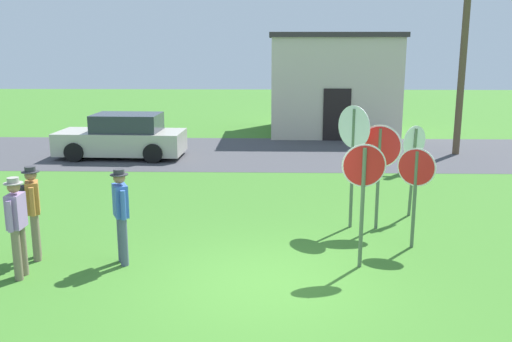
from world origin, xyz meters
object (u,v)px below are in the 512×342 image
(stop_sign_center_cluster, at_px, (379,158))
(stop_sign_far_back, at_px, (413,155))
(utility_pole, at_px, (464,49))
(person_with_sunhat, at_px, (17,222))
(stop_sign_leaning_right, at_px, (363,184))
(parked_car_on_street, at_px, (123,137))
(stop_sign_tallest, at_px, (416,181))
(stop_sign_nearest, at_px, (353,143))
(person_in_teal, at_px, (32,206))
(person_on_left, at_px, (121,211))

(stop_sign_center_cluster, height_order, stop_sign_far_back, stop_sign_center_cluster)
(utility_pole, bearing_deg, person_with_sunhat, -133.83)
(stop_sign_center_cluster, xyz_separation_m, stop_sign_leaning_right, (-0.67, -2.18, -0.03))
(utility_pole, relative_size, parked_car_on_street, 1.61)
(stop_sign_tallest, distance_m, person_with_sunhat, 7.16)
(stop_sign_tallest, bearing_deg, stop_sign_leaning_right, -137.64)
(stop_sign_tallest, relative_size, person_with_sunhat, 1.13)
(utility_pole, height_order, stop_sign_far_back, utility_pole)
(stop_sign_center_cluster, distance_m, stop_sign_tallest, 1.24)
(stop_sign_leaning_right, xyz_separation_m, stop_sign_nearest, (0.14, 2.29, 0.31))
(parked_car_on_street, height_order, stop_sign_leaning_right, stop_sign_leaning_right)
(stop_sign_leaning_right, bearing_deg, stop_sign_tallest, 42.36)
(utility_pole, bearing_deg, stop_sign_leaning_right, -115.16)
(stop_sign_center_cluster, bearing_deg, stop_sign_far_back, 45.31)
(parked_car_on_street, relative_size, stop_sign_nearest, 1.66)
(utility_pole, distance_m, stop_sign_center_cluster, 9.77)
(utility_pole, distance_m, person_with_sunhat, 15.84)
(parked_car_on_street, distance_m, person_in_teal, 9.58)
(person_with_sunhat, bearing_deg, person_in_teal, 96.41)
(utility_pole, xyz_separation_m, stop_sign_nearest, (-4.87, -8.38, -1.86))
(utility_pole, height_order, stop_sign_center_cluster, utility_pole)
(stop_sign_nearest, relative_size, person_in_teal, 1.51)
(parked_car_on_street, bearing_deg, utility_pole, 4.27)
(stop_sign_leaning_right, distance_m, stop_sign_nearest, 2.31)
(stop_sign_far_back, bearing_deg, stop_sign_leaning_right, -117.27)
(parked_car_on_street, xyz_separation_m, person_on_left, (2.49, -9.71, 0.30))
(stop_sign_leaning_right, height_order, stop_sign_far_back, stop_sign_leaning_right)
(stop_sign_tallest, distance_m, person_on_left, 5.49)
(stop_sign_center_cluster, distance_m, stop_sign_nearest, 0.61)
(utility_pole, bearing_deg, person_on_left, -131.13)
(utility_pole, bearing_deg, stop_sign_tallest, -111.82)
(stop_sign_center_cluster, bearing_deg, person_with_sunhat, -156.82)
(stop_sign_far_back, relative_size, stop_sign_nearest, 0.80)
(person_on_left, relative_size, person_in_teal, 1.00)
(parked_car_on_street, bearing_deg, person_in_teal, -85.01)
(person_on_left, bearing_deg, stop_sign_center_cluster, 23.14)
(person_with_sunhat, bearing_deg, stop_sign_nearest, 25.86)
(stop_sign_nearest, height_order, person_with_sunhat, stop_sign_nearest)
(stop_sign_leaning_right, height_order, person_with_sunhat, stop_sign_leaning_right)
(person_with_sunhat, xyz_separation_m, person_in_teal, (-0.09, 0.84, 0.03))
(person_in_teal, bearing_deg, stop_sign_leaning_right, -2.45)
(utility_pole, relative_size, person_with_sunhat, 4.04)
(parked_car_on_street, bearing_deg, stop_sign_center_cluster, -45.84)
(parked_car_on_street, relative_size, person_on_left, 2.51)
(parked_car_on_street, height_order, stop_sign_far_back, stop_sign_far_back)
(stop_sign_center_cluster, height_order, stop_sign_nearest, stop_sign_nearest)
(stop_sign_tallest, distance_m, person_in_teal, 7.11)
(parked_car_on_street, bearing_deg, stop_sign_leaning_right, -55.52)
(parked_car_on_street, relative_size, stop_sign_center_cluster, 1.95)
(stop_sign_tallest, bearing_deg, person_in_teal, -173.46)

